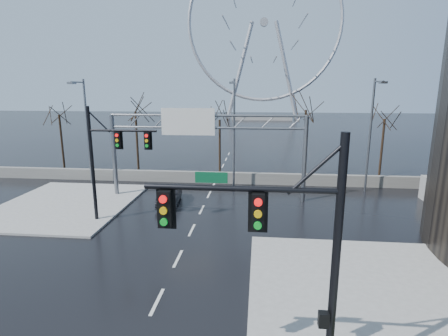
# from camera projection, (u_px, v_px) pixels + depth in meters

# --- Properties ---
(ground) EXTENTS (260.00, 260.00, 0.00)m
(ground) POSITION_uv_depth(u_px,v_px,m) (157.00, 302.00, 15.26)
(ground) COLOR black
(ground) RESTS_ON ground
(sidewalk_right_ext) EXTENTS (12.00, 10.00, 0.15)m
(sidewalk_right_ext) POSITION_uv_depth(u_px,v_px,m) (379.00, 288.00, 16.20)
(sidewalk_right_ext) COLOR gray
(sidewalk_right_ext) RESTS_ON ground
(sidewalk_far) EXTENTS (10.00, 12.00, 0.15)m
(sidewalk_far) POSITION_uv_depth(u_px,v_px,m) (66.00, 204.00, 27.96)
(sidewalk_far) COLOR gray
(sidewalk_far) RESTS_ON ground
(barrier_wall) EXTENTS (52.00, 0.50, 1.10)m
(barrier_wall) POSITION_uv_depth(u_px,v_px,m) (215.00, 177.00, 34.54)
(barrier_wall) COLOR slate
(barrier_wall) RESTS_ON ground
(signal_mast_near) EXTENTS (5.52, 0.41, 8.00)m
(signal_mast_near) POSITION_uv_depth(u_px,v_px,m) (287.00, 243.00, 9.76)
(signal_mast_near) COLOR black
(signal_mast_near) RESTS_ON ground
(signal_mast_far) EXTENTS (4.72, 0.41, 8.00)m
(signal_mast_far) POSITION_uv_depth(u_px,v_px,m) (107.00, 154.00, 23.46)
(signal_mast_far) COLOR black
(signal_mast_far) RESTS_ON ground
(sign_gantry) EXTENTS (16.36, 0.40, 7.60)m
(sign_gantry) POSITION_uv_depth(u_px,v_px,m) (202.00, 138.00, 28.67)
(sign_gantry) COLOR slate
(sign_gantry) RESTS_ON ground
(streetlight_left) EXTENTS (0.50, 2.55, 10.00)m
(streetlight_left) POSITION_uv_depth(u_px,v_px,m) (85.00, 124.00, 32.76)
(streetlight_left) COLOR slate
(streetlight_left) RESTS_ON ground
(streetlight_mid) EXTENTS (0.50, 2.55, 10.00)m
(streetlight_mid) POSITION_uv_depth(u_px,v_px,m) (234.00, 126.00, 31.39)
(streetlight_mid) COLOR slate
(streetlight_mid) RESTS_ON ground
(streetlight_right) EXTENTS (0.50, 2.55, 10.00)m
(streetlight_right) POSITION_uv_depth(u_px,v_px,m) (372.00, 127.00, 30.21)
(streetlight_right) COLOR slate
(streetlight_right) RESTS_ON ground
(tree_far_left) EXTENTS (3.50, 3.50, 7.00)m
(tree_far_left) POSITION_uv_depth(u_px,v_px,m) (60.00, 121.00, 39.08)
(tree_far_left) COLOR black
(tree_far_left) RESTS_ON ground
(tree_left) EXTENTS (3.75, 3.75, 7.50)m
(tree_left) POSITION_uv_depth(u_px,v_px,m) (136.00, 119.00, 37.63)
(tree_left) COLOR black
(tree_left) RESTS_ON ground
(tree_center) EXTENTS (3.25, 3.25, 6.50)m
(tree_center) POSITION_uv_depth(u_px,v_px,m) (220.00, 126.00, 37.89)
(tree_center) COLOR black
(tree_center) RESTS_ON ground
(tree_right) EXTENTS (3.90, 3.90, 7.80)m
(tree_right) POSITION_uv_depth(u_px,v_px,m) (306.00, 118.00, 35.81)
(tree_right) COLOR black
(tree_right) RESTS_ON ground
(tree_far_right) EXTENTS (3.40, 3.40, 6.80)m
(tree_far_right) POSITION_uv_depth(u_px,v_px,m) (384.00, 126.00, 35.69)
(tree_far_right) COLOR black
(tree_far_right) RESTS_ON ground
(ferris_wheel) EXTENTS (45.00, 6.00, 50.91)m
(ferris_wheel) POSITION_uv_depth(u_px,v_px,m) (264.00, 29.00, 101.20)
(ferris_wheel) COLOR gray
(ferris_wheel) RESTS_ON ground
(car) EXTENTS (1.88, 4.43, 1.42)m
(car) POSITION_uv_depth(u_px,v_px,m) (169.00, 195.00, 28.22)
(car) COLOR black
(car) RESTS_ON ground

